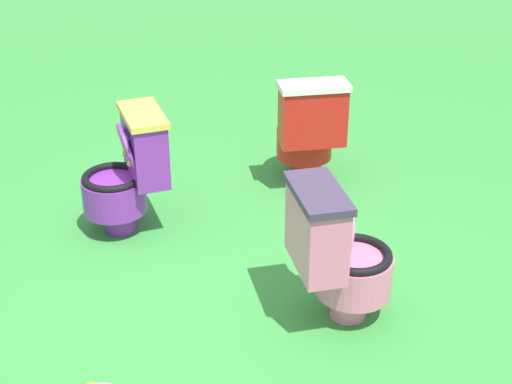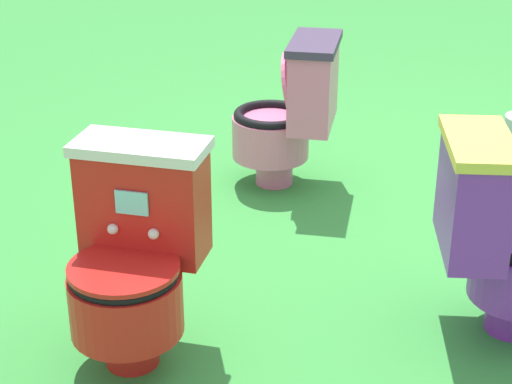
# 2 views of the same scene
# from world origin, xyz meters

# --- Properties ---
(ground) EXTENTS (14.00, 14.00, 0.00)m
(ground) POSITION_xyz_m (0.00, 0.00, 0.00)
(ground) COLOR green
(toilet_purple) EXTENTS (0.44, 0.51, 0.73)m
(toilet_purple) POSITION_xyz_m (0.88, 0.16, 0.37)
(toilet_purple) COLOR purple
(toilet_purple) RESTS_ON ground
(toilet_pink) EXTENTS (0.45, 0.52, 0.73)m
(toilet_pink) POSITION_xyz_m (-0.29, -0.64, 0.37)
(toilet_pink) COLOR pink
(toilet_pink) RESTS_ON ground
(toilet_red) EXTENTS (0.54, 0.46, 0.73)m
(toilet_red) POSITION_xyz_m (1.14, -1.05, 0.37)
(toilet_red) COLOR red
(toilet_red) RESTS_ON ground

